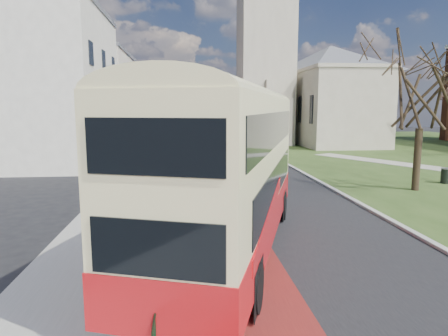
{
  "coord_description": "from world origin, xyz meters",
  "views": [
    {
      "loc": [
        -2.4,
        -13.16,
        4.7
      ],
      "look_at": [
        -0.6,
        4.62,
        2.0
      ],
      "focal_mm": 32.0,
      "sensor_mm": 36.0,
      "label": 1
    }
  ],
  "objects": [
    {
      "name": "ground",
      "position": [
        0.0,
        0.0,
        0.0
      ],
      "size": [
        160.0,
        160.0,
        0.0
      ],
      "primitive_type": "plane",
      "color": "black",
      "rests_on": "ground"
    },
    {
      "name": "road_carriageway",
      "position": [
        1.5,
        20.0,
        0.01
      ],
      "size": [
        9.0,
        120.0,
        0.01
      ],
      "primitive_type": "cube",
      "color": "black",
      "rests_on": "ground"
    },
    {
      "name": "bus_lane",
      "position": [
        -1.2,
        20.0,
        0.01
      ],
      "size": [
        3.4,
        120.0,
        0.01
      ],
      "primitive_type": "cube",
      "color": "#591414",
      "rests_on": "ground"
    },
    {
      "name": "pavement_west",
      "position": [
        -5.0,
        20.0,
        0.06
      ],
      "size": [
        4.0,
        120.0,
        0.12
      ],
      "primitive_type": "cube",
      "color": "gray",
      "rests_on": "ground"
    },
    {
      "name": "kerb_west",
      "position": [
        -3.0,
        20.0,
        0.07
      ],
      "size": [
        0.25,
        120.0,
        0.13
      ],
      "primitive_type": "cube",
      "color": "#999993",
      "rests_on": "ground"
    },
    {
      "name": "kerb_east",
      "position": [
        6.1,
        22.0,
        0.07
      ],
      "size": [
        0.25,
        80.0,
        0.13
      ],
      "primitive_type": "cube",
      "color": "#999993",
      "rests_on": "ground"
    },
    {
      "name": "pedestrian_railing",
      "position": [
        -2.95,
        4.0,
        0.55
      ],
      "size": [
        0.07,
        24.0,
        1.12
      ],
      "color": "#0B341C",
      "rests_on": "ground"
    },
    {
      "name": "gothic_church",
      "position": [
        12.56,
        38.0,
        13.13
      ],
      "size": [
        16.38,
        18.0,
        40.0
      ],
      "color": "gray",
      "rests_on": "ground"
    },
    {
      "name": "street_block_near",
      "position": [
        -14.0,
        22.0,
        6.51
      ],
      "size": [
        10.3,
        14.3,
        13.0
      ],
      "color": "beige",
      "rests_on": "ground"
    },
    {
      "name": "street_block_far",
      "position": [
        -14.0,
        38.0,
        5.76
      ],
      "size": [
        10.3,
        16.3,
        11.5
      ],
      "color": "#BFB3A2",
      "rests_on": "ground"
    },
    {
      "name": "streetlamp",
      "position": [
        -4.35,
        18.0,
        4.59
      ],
      "size": [
        2.13,
        0.18,
        8.0
      ],
      "color": "gray",
      "rests_on": "pavement_west"
    },
    {
      "name": "bus",
      "position": [
        -0.9,
        -0.57,
        2.98
      ],
      "size": [
        6.73,
        12.78,
        5.23
      ],
      "rotation": [
        0.0,
        0.0,
        -0.32
      ],
      "color": "#B61015",
      "rests_on": "ground"
    },
    {
      "name": "winter_tree_near",
      "position": [
        10.74,
        8.03,
        6.32
      ],
      "size": [
        7.63,
        7.63,
        9.06
      ],
      "rotation": [
        0.0,
        0.0,
        -0.28
      ],
      "color": "#2D2216",
      "rests_on": "grass_green"
    },
    {
      "name": "litter_bin",
      "position": [
        13.8,
        9.79,
        0.52
      ],
      "size": [
        0.67,
        0.67,
        0.96
      ],
      "rotation": [
        0.0,
        0.0,
        0.12
      ],
      "color": "black",
      "rests_on": "grass_green"
    }
  ]
}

